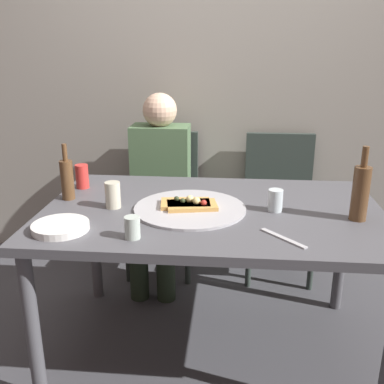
# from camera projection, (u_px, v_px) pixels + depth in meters

# --- Properties ---
(ground_plane) EXTENTS (8.00, 8.00, 0.00)m
(ground_plane) POSITION_uv_depth(u_px,v_px,m) (210.00, 346.00, 2.24)
(ground_plane) COLOR #424247
(back_wall) EXTENTS (6.00, 0.10, 2.60)m
(back_wall) POSITION_uv_depth(u_px,v_px,m) (222.00, 68.00, 2.89)
(back_wall) COLOR gray
(back_wall) RESTS_ON ground_plane
(dining_table) EXTENTS (1.52, 0.96, 0.74)m
(dining_table) POSITION_uv_depth(u_px,v_px,m) (212.00, 224.00, 2.03)
(dining_table) COLOR #4C4C51
(dining_table) RESTS_ON ground_plane
(pizza_tray) EXTENTS (0.50, 0.50, 0.01)m
(pizza_tray) POSITION_uv_depth(u_px,v_px,m) (190.00, 208.00, 1.99)
(pizza_tray) COLOR #ADADB2
(pizza_tray) RESTS_ON dining_table
(pizza_slice_last) EXTENTS (0.23, 0.16, 0.05)m
(pizza_slice_last) POSITION_uv_depth(u_px,v_px,m) (186.00, 203.00, 2.00)
(pizza_slice_last) COLOR tan
(pizza_slice_last) RESTS_ON pizza_tray
(pizza_slice_extra) EXTENTS (0.24, 0.17, 0.05)m
(pizza_slice_extra) POSITION_uv_depth(u_px,v_px,m) (193.00, 205.00, 1.98)
(pizza_slice_extra) COLOR tan
(pizza_slice_extra) RESTS_ON pizza_tray
(wine_bottle) EXTENTS (0.07, 0.07, 0.32)m
(wine_bottle) POSITION_uv_depth(u_px,v_px,m) (361.00, 192.00, 1.84)
(wine_bottle) COLOR brown
(wine_bottle) RESTS_ON dining_table
(beer_bottle) EXTENTS (0.06, 0.06, 0.27)m
(beer_bottle) POSITION_uv_depth(u_px,v_px,m) (67.00, 178.00, 2.10)
(beer_bottle) COLOR brown
(beer_bottle) RESTS_ON dining_table
(tumbler_near) EXTENTS (0.06, 0.06, 0.09)m
(tumbler_near) POSITION_uv_depth(u_px,v_px,m) (132.00, 228.00, 1.69)
(tumbler_near) COLOR #B7C6BC
(tumbler_near) RESTS_ON dining_table
(tumbler_far) EXTENTS (0.07, 0.07, 0.12)m
(tumbler_far) POSITION_uv_depth(u_px,v_px,m) (113.00, 195.00, 2.00)
(tumbler_far) COLOR beige
(tumbler_far) RESTS_ON dining_table
(wine_glass) EXTENTS (0.06, 0.06, 0.10)m
(wine_glass) POSITION_uv_depth(u_px,v_px,m) (275.00, 200.00, 1.96)
(wine_glass) COLOR silver
(wine_glass) RESTS_ON dining_table
(soda_can) EXTENTS (0.07, 0.07, 0.12)m
(soda_can) POSITION_uv_depth(u_px,v_px,m) (82.00, 176.00, 2.27)
(soda_can) COLOR red
(soda_can) RESTS_ON dining_table
(plate_stack) EXTENTS (0.23, 0.23, 0.03)m
(plate_stack) POSITION_uv_depth(u_px,v_px,m) (61.00, 227.00, 1.77)
(plate_stack) COLOR white
(plate_stack) RESTS_ON dining_table
(table_knife) EXTENTS (0.16, 0.18, 0.01)m
(table_knife) POSITION_uv_depth(u_px,v_px,m) (283.00, 238.00, 1.69)
(table_knife) COLOR #B7B7BC
(table_knife) RESTS_ON dining_table
(chair_left) EXTENTS (0.44, 0.44, 0.90)m
(chair_left) POSITION_uv_depth(u_px,v_px,m) (163.00, 193.00, 2.94)
(chair_left) COLOR #2D3833
(chair_left) RESTS_ON ground_plane
(chair_right) EXTENTS (0.44, 0.44, 0.90)m
(chair_right) POSITION_uv_depth(u_px,v_px,m) (279.00, 196.00, 2.88)
(chair_right) COLOR #2D3833
(chair_right) RESTS_ON ground_plane
(guest_in_sweater) EXTENTS (0.36, 0.56, 1.17)m
(guest_in_sweater) POSITION_uv_depth(u_px,v_px,m) (159.00, 181.00, 2.76)
(guest_in_sweater) COLOR #4C6B47
(guest_in_sweater) RESTS_ON ground_plane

